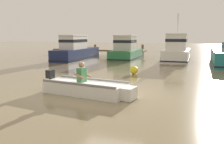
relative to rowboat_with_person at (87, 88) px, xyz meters
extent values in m
plane|color=#7A6B4C|center=(0.53, 0.65, -0.25)|extent=(120.00, 120.00, 0.00)
cube|color=brown|center=(-6.75, 16.45, 0.30)|extent=(10.33, 1.50, 0.16)
cylinder|color=brown|center=(-11.52, 17.15, 0.36)|extent=(0.24, 0.24, 1.23)
cylinder|color=brown|center=(-6.75, 15.75, 0.33)|extent=(0.24, 0.24, 1.16)
cylinder|color=brown|center=(-1.98, 17.15, 0.34)|extent=(0.24, 0.24, 1.17)
cube|color=white|center=(-0.07, 0.01, -0.03)|extent=(3.22, 1.50, 0.44)
cube|color=white|center=(1.65, -0.22, -0.03)|extent=(0.48, 0.65, 0.42)
cube|color=gray|center=(0.00, 0.51, 0.22)|extent=(3.02, 0.48, 0.08)
cube|color=gray|center=(-0.14, -0.50, 0.22)|extent=(3.02, 0.48, 0.08)
cube|color=white|center=(-0.17, 0.02, 0.15)|extent=(0.41, 1.04, 0.06)
cylinder|color=black|center=(-1.70, 0.23, 0.02)|extent=(0.11, 0.11, 0.54)
cube|color=black|center=(-1.70, 0.23, 0.37)|extent=(0.28, 0.31, 0.32)
cube|color=#3F7F4C|center=(-0.22, 0.03, 0.45)|extent=(0.26, 0.37, 0.52)
sphere|color=#9E7051|center=(-0.22, 0.03, 0.83)|extent=(0.22, 0.22, 0.22)
cylinder|color=#9E7051|center=(-0.14, 0.24, 0.43)|extent=(0.43, 0.15, 0.23)
cylinder|color=#9E7051|center=(-0.20, -0.20, 0.43)|extent=(0.43, 0.15, 0.23)
cube|color=#19234C|center=(-6.70, 11.66, 0.23)|extent=(2.07, 6.83, 0.95)
cube|color=black|center=(-6.70, 11.66, -0.08)|extent=(2.12, 6.87, 0.10)
cube|color=silver|center=(-6.66, 11.06, 1.27)|extent=(1.48, 2.90, 1.14)
cube|color=black|center=(-6.66, 11.06, 1.41)|extent=(1.51, 2.93, 0.24)
cube|color=white|center=(-6.66, 11.06, 1.88)|extent=(1.56, 3.05, 0.08)
cube|color=#287042|center=(-2.57, 13.36, 0.16)|extent=(2.13, 5.02, 0.83)
cube|color=black|center=(-2.57, 13.36, -0.11)|extent=(2.18, 5.06, 0.10)
cube|color=beige|center=(-2.55, 12.91, 1.20)|extent=(1.61, 2.13, 1.25)
cube|color=black|center=(-2.55, 12.91, 1.36)|extent=(1.64, 2.16, 0.24)
cube|color=white|center=(-2.55, 12.91, 1.86)|extent=(1.69, 2.24, 0.08)
cube|color=white|center=(1.80, 13.90, 0.21)|extent=(2.15, 5.99, 0.92)
cube|color=black|center=(1.80, 13.90, -0.09)|extent=(2.19, 6.03, 0.10)
cube|color=silver|center=(1.81, 13.37, 1.31)|extent=(1.63, 2.53, 1.29)
cube|color=black|center=(1.81, 13.37, 1.48)|extent=(1.66, 2.56, 0.24)
cube|color=white|center=(1.81, 13.37, 2.00)|extent=(1.71, 2.66, 0.08)
cylinder|color=silver|center=(1.80, 13.76, 2.18)|extent=(0.10, 0.10, 3.03)
cube|color=#1E727A|center=(5.40, 11.81, 0.28)|extent=(1.69, 6.71, 1.06)
cube|color=black|center=(5.40, 11.81, -0.06)|extent=(1.73, 6.75, 0.10)
sphere|color=yellow|center=(0.37, 5.11, -0.02)|extent=(0.45, 0.45, 0.45)
camera|label=1|loc=(3.86, -7.82, 1.87)|focal=39.24mm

